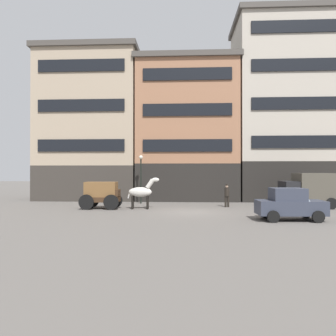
% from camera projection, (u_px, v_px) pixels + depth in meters
% --- Properties ---
extents(ground_plane, '(120.00, 120.00, 0.00)m').
position_uv_depth(ground_plane, '(191.00, 212.00, 21.49)').
color(ground_plane, '#605B56').
extents(building_far_left, '(9.96, 7.28, 14.66)m').
position_uv_depth(building_far_left, '(92.00, 126.00, 32.19)').
color(building_far_left, '#38332D').
rests_on(building_far_left, ground_plane).
extents(building_center_left, '(9.94, 7.28, 13.52)m').
position_uv_depth(building_center_left, '(187.00, 131.00, 31.70)').
color(building_center_left, black).
rests_on(building_center_left, ground_plane).
extents(building_center_right, '(10.27, 7.28, 17.65)m').
position_uv_depth(building_center_right, '(286.00, 109.00, 31.23)').
color(building_center_right, black).
rests_on(building_center_right, ground_plane).
extents(cargo_wagon, '(2.91, 1.52, 1.98)m').
position_uv_depth(cargo_wagon, '(102.00, 193.00, 23.44)').
color(cargo_wagon, '#3D2819').
rests_on(cargo_wagon, ground_plane).
extents(draft_horse, '(2.34, 0.61, 2.30)m').
position_uv_depth(draft_horse, '(142.00, 192.00, 23.29)').
color(draft_horse, beige).
rests_on(draft_horse, ground_plane).
extents(delivery_truck_near, '(4.47, 2.42, 2.62)m').
position_uv_depth(delivery_truck_near, '(307.00, 189.00, 23.98)').
color(delivery_truck_near, black).
rests_on(delivery_truck_near, ground_plane).
extents(sedan_dark, '(3.73, 1.93, 1.83)m').
position_uv_depth(sedan_dark, '(290.00, 204.00, 17.99)').
color(sedan_dark, '#333847').
rests_on(sedan_dark, ground_plane).
extents(pedestrian_officer, '(0.51, 0.51, 1.79)m').
position_uv_depth(pedestrian_officer, '(227.00, 194.00, 24.48)').
color(pedestrian_officer, black).
rests_on(pedestrian_officer, ground_plane).
extents(streetlamp_curbside, '(0.32, 0.32, 4.12)m').
position_uv_depth(streetlamp_curbside, '(141.00, 172.00, 27.22)').
color(streetlamp_curbside, black).
rests_on(streetlamp_curbside, ground_plane).
extents(fire_hydrant_curbside, '(0.24, 0.24, 0.83)m').
position_uv_depth(fire_hydrant_curbside, '(330.00, 200.00, 25.86)').
color(fire_hydrant_curbside, maroon).
rests_on(fire_hydrant_curbside, ground_plane).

